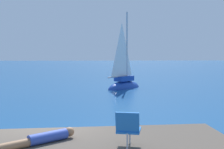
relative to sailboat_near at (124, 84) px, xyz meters
name	(u,v)px	position (x,y,z in m)	size (l,w,h in m)	color
sailboat_near	(124,84)	(0.00, 0.00, 0.00)	(3.28, 3.28, 6.57)	#193D99
person_sunbather	(43,138)	(-3.07, -16.85, 0.71)	(1.47, 1.19, 0.25)	#334CB2
beach_chair	(128,127)	(-1.24, -17.22, 1.04)	(0.59, 0.68, 0.80)	blue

